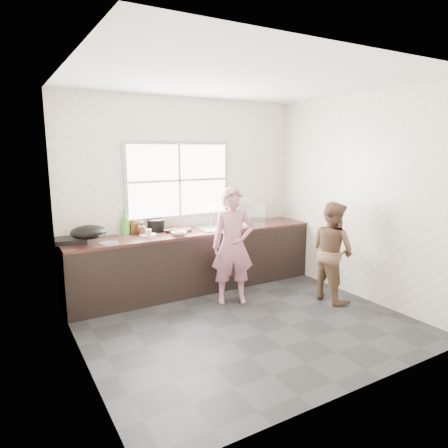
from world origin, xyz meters
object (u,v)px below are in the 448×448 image
plate_food (148,235)px  woman (233,250)px  bowl_mince (179,233)px  person_side (332,251)px  bottle_brown_short (142,229)px  wok (89,232)px  bowl_crabs (243,226)px  pot_lid_right (125,234)px  black_pot (156,225)px  burner (71,240)px  pot_lid_left (109,243)px  bottle_brown_tall (133,226)px  bowl_held (225,228)px  bottle_green (125,223)px  glass_jar (149,233)px  dish_rack (250,212)px  cutting_board (179,230)px

plate_food → woman: bearing=-38.0°
bowl_mince → person_side: bearing=-32.7°
bottle_brown_short → wok: 0.74m
plate_food → bottle_brown_short: bearing=118.6°
bowl_crabs → pot_lid_right: bowl_crabs is taller
plate_food → bottle_brown_short: size_ratio=1.41×
woman → pot_lid_right: bearing=163.5°
black_pot → plate_food: bearing=-134.1°
bottle_brown_short → woman: bearing=-39.9°
burner → pot_lid_right: 0.71m
pot_lid_left → pot_lid_right: size_ratio=1.01×
bottle_brown_tall → bottle_brown_short: bottle_brown_tall is taller
bowl_held → bottle_green: bottle_green is taller
pot_lid_right → glass_jar: bearing=-57.7°
black_pot → burner: black_pot is taller
bowl_crabs → bottle_brown_tall: (-1.49, 0.44, 0.07)m
black_pot → bowl_held: bearing=-23.9°
person_side → wok: person_side is taller
bottle_brown_tall → dish_rack: dish_rack is taller
bottle_green → bottle_brown_short: (0.19, -0.12, -0.08)m
bottle_green → wok: bearing=-152.8°
cutting_board → burner: bearing=178.1°
plate_food → bowl_held: bearing=-9.7°
pot_lid_left → pot_lid_right: 0.50m
cutting_board → glass_jar: size_ratio=3.29×
dish_rack → pot_lid_left: dish_rack is taller
dish_rack → pot_lid_right: (-2.01, 0.00, -0.14)m
bowl_crabs → burner: size_ratio=0.51×
plate_food → bottle_green: bearing=138.8°
black_pot → glass_jar: black_pot is taller
cutting_board → glass_jar: 0.54m
bowl_crabs → bowl_held: bowl_crabs is taller
person_side → bottle_brown_short: size_ratio=8.27×
person_side → bowl_held: person_side is taller
woman → plate_food: bearing=164.0°
bowl_mince → bottle_green: (-0.60, 0.40, 0.14)m
person_side → dish_rack: person_side is taller
bowl_held → wok: size_ratio=0.41×
person_side → glass_jar: person_side is taller
person_side → cutting_board: person_side is taller
pot_lid_left → plate_food: bearing=18.0°
person_side → cutting_board: bearing=48.3°
plate_food → pot_lid_left: (-0.56, -0.18, -0.00)m
person_side → bottle_brown_short: (-2.12, 1.37, 0.28)m
bottle_brown_short → glass_jar: (0.01, -0.21, -0.02)m
bottle_brown_tall → bowl_crabs: bearing=-16.5°
bowl_mince → black_pot: black_pot is taller
pot_lid_right → bowl_crabs: bearing=-15.3°
bottle_brown_short → wok: bearing=-168.0°
person_side → pot_lid_right: bearing=55.7°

